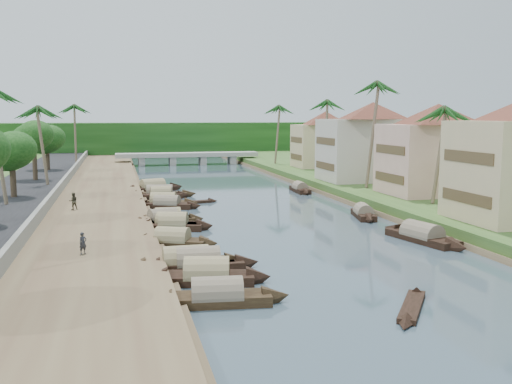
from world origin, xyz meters
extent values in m
plane|color=#394A55|center=(0.00, 0.00, 0.00)|extent=(220.00, 220.00, 0.00)
cube|color=brown|center=(-16.00, 20.00, 0.40)|extent=(10.00, 180.00, 0.80)
cube|color=#335221|center=(19.00, 20.00, 0.60)|extent=(16.00, 180.00, 1.20)
cube|color=black|center=(-24.50, 20.00, 0.70)|extent=(8.00, 180.00, 1.40)
cube|color=gray|center=(-20.20, 20.00, 1.35)|extent=(0.40, 180.00, 1.10)
cube|color=#0F330E|center=(0.00, 95.00, 4.00)|extent=(120.00, 4.00, 8.00)
cube|color=#0F330E|center=(0.00, 100.00, 4.00)|extent=(120.00, 4.00, 8.00)
cube|color=#0F330E|center=(0.00, 105.00, 4.00)|extent=(120.00, 4.00, 8.00)
cube|color=gray|center=(0.00, 72.00, 2.00)|extent=(28.00, 4.00, 0.80)
cube|color=gray|center=(-9.00, 72.00, 0.90)|extent=(1.20, 3.50, 1.80)
cube|color=gray|center=(-3.00, 72.00, 0.90)|extent=(1.20, 3.50, 1.80)
cube|color=gray|center=(3.00, 72.00, 0.90)|extent=(1.20, 3.50, 1.80)
cube|color=gray|center=(9.00, 72.00, 0.90)|extent=(1.20, 3.50, 1.80)
cube|color=#4F3D25|center=(12.95, -2.00, 3.20)|extent=(0.10, 6.40, 0.90)
cube|color=#4F3D25|center=(12.95, -2.00, 6.40)|extent=(0.10, 6.40, 0.90)
cube|color=beige|center=(20.00, 14.00, 4.95)|extent=(11.00, 8.00, 7.50)
pyramid|color=brown|center=(20.00, 14.00, 9.80)|extent=(14.11, 14.11, 2.20)
cube|color=#4F3D25|center=(14.45, 14.00, 3.08)|extent=(0.10, 6.40, 0.90)
cube|color=#4F3D25|center=(14.45, 14.00, 6.08)|extent=(0.10, 6.40, 0.90)
cube|color=beige|center=(19.00, 28.00, 5.20)|extent=(13.00, 8.00, 8.00)
pyramid|color=brown|center=(19.00, 28.00, 10.30)|extent=(15.59, 15.59, 2.20)
cube|color=#4F3D25|center=(12.45, 28.00, 3.20)|extent=(0.10, 6.40, 0.90)
cube|color=#4F3D25|center=(12.45, 28.00, 6.40)|extent=(0.10, 6.40, 0.90)
cube|color=tan|center=(20.00, 48.00, 4.70)|extent=(10.00, 7.00, 7.00)
pyramid|color=brown|center=(20.00, 48.00, 9.30)|extent=(12.62, 12.62, 2.20)
cube|color=#4F3D25|center=(14.95, 48.00, 2.95)|extent=(0.10, 5.60, 0.90)
cube|color=#4F3D25|center=(14.95, 48.00, 5.75)|extent=(0.10, 5.60, 0.90)
cube|color=black|center=(-8.91, -13.43, 0.20)|extent=(5.67, 2.34, 0.70)
cone|color=black|center=(-5.88, -13.79, 0.28)|extent=(1.75, 1.72, 1.72)
cone|color=black|center=(-11.95, -13.08, 0.28)|extent=(1.75, 1.72, 1.72)
cylinder|color=gray|center=(-8.91, -13.43, 0.58)|extent=(4.38, 2.26, 1.78)
cube|color=black|center=(-8.84, -9.55, 0.20)|extent=(5.72, 3.03, 0.70)
cone|color=black|center=(-5.88, -10.18, 0.28)|extent=(1.92, 2.04, 1.92)
cone|color=black|center=(-11.79, -8.92, 0.28)|extent=(1.92, 2.04, 1.92)
cylinder|color=#9A8E62|center=(-8.84, -9.55, 0.58)|extent=(4.48, 2.84, 2.02)
cube|color=black|center=(-9.66, -6.33, 0.20)|extent=(6.00, 1.92, 0.70)
cone|color=black|center=(-6.34, -6.30, 0.28)|extent=(1.73, 1.70, 1.87)
cone|color=black|center=(-12.99, -6.35, 0.28)|extent=(1.73, 1.70, 1.87)
cylinder|color=#9A8E62|center=(-9.66, -6.33, 0.58)|extent=(4.59, 1.98, 1.94)
cube|color=black|center=(-8.93, -6.62, 0.20)|extent=(5.77, 2.14, 0.70)
cone|color=black|center=(-5.79, -6.81, 0.28)|extent=(1.72, 1.72, 1.81)
cone|color=black|center=(-12.08, -6.44, 0.28)|extent=(1.72, 1.72, 1.81)
cylinder|color=gray|center=(-8.93, -6.62, 0.58)|extent=(4.44, 2.13, 1.88)
cube|color=black|center=(-9.84, 0.41, 0.20)|extent=(5.31, 3.61, 0.70)
cone|color=black|center=(-7.27, -0.72, 0.28)|extent=(1.96, 2.00, 1.70)
cone|color=black|center=(-12.41, 1.55, 0.28)|extent=(1.96, 2.00, 1.70)
cylinder|color=#9A8E62|center=(-9.84, 0.41, 0.58)|extent=(4.25, 3.19, 1.78)
cube|color=black|center=(-9.18, 6.56, 0.20)|extent=(5.21, 3.06, 0.70)
cone|color=black|center=(-6.55, 5.87, 0.28)|extent=(1.83, 2.01, 1.85)
cone|color=black|center=(-11.80, 7.25, 0.28)|extent=(1.83, 2.01, 1.85)
cylinder|color=#9A8E62|center=(-9.18, 6.56, 0.58)|extent=(4.11, 2.84, 1.96)
cube|color=black|center=(-9.88, 9.05, 0.20)|extent=(5.28, 3.19, 0.70)
cone|color=black|center=(-7.24, 9.87, 0.28)|extent=(1.87, 1.97, 1.76)
cone|color=black|center=(-12.51, 8.22, 0.28)|extent=(1.87, 1.97, 1.76)
cylinder|color=gray|center=(-9.88, 9.05, 0.58)|extent=(4.18, 2.91, 1.85)
cube|color=black|center=(-9.24, 7.24, 0.20)|extent=(5.55, 3.55, 0.70)
cone|color=black|center=(-6.50, 6.13, 0.28)|extent=(1.98, 1.97, 1.68)
cone|color=black|center=(-11.97, 8.35, 0.28)|extent=(1.98, 1.97, 1.68)
cylinder|color=#9A8E62|center=(-9.24, 7.24, 0.58)|extent=(4.41, 3.14, 1.74)
cube|color=black|center=(-9.39, 9.51, 0.20)|extent=(4.77, 1.86, 0.70)
cone|color=black|center=(-6.76, 9.46, 0.28)|extent=(1.42, 1.62, 1.74)
cone|color=black|center=(-12.03, 9.56, 0.28)|extent=(1.42, 1.62, 1.74)
cylinder|color=#9A8E62|center=(-9.39, 9.51, 0.58)|extent=(3.65, 1.91, 1.84)
cube|color=black|center=(-8.70, 18.25, 0.20)|extent=(5.61, 3.53, 0.70)
cone|color=black|center=(-5.93, 17.12, 0.28)|extent=(1.97, 1.92, 1.62)
cone|color=black|center=(-11.48, 19.39, 0.28)|extent=(1.97, 1.92, 1.62)
cylinder|color=gray|center=(-8.70, 18.25, 0.58)|extent=(4.45, 3.11, 1.67)
cube|color=black|center=(-8.99, 19.72, 0.20)|extent=(5.78, 2.93, 0.70)
cone|color=black|center=(-5.99, 19.08, 0.28)|extent=(1.90, 1.93, 1.81)
cone|color=black|center=(-11.99, 20.36, 0.28)|extent=(1.90, 1.93, 1.81)
cylinder|color=#9A8E62|center=(-8.99, 19.72, 0.58)|extent=(4.52, 2.73, 1.88)
cube|color=black|center=(-8.81, 25.64, 0.20)|extent=(4.96, 1.76, 0.70)
cone|color=black|center=(-6.07, 25.68, 0.28)|extent=(1.45, 1.54, 1.68)
cone|color=black|center=(-11.55, 25.60, 0.28)|extent=(1.45, 1.54, 1.68)
cylinder|color=#9A8E62|center=(-8.81, 25.64, 0.58)|extent=(3.79, 1.81, 1.76)
cube|color=black|center=(-8.83, 26.90, 0.20)|extent=(6.59, 2.51, 0.70)
cone|color=black|center=(-5.29, 26.50, 0.28)|extent=(1.99, 1.80, 1.82)
cone|color=black|center=(-12.38, 27.31, 0.28)|extent=(1.99, 1.80, 1.82)
cylinder|color=gray|center=(-8.83, 26.90, 0.58)|extent=(5.09, 2.40, 1.86)
cube|color=black|center=(-9.30, 32.63, 0.20)|extent=(6.48, 3.90, 0.70)
cone|color=black|center=(-6.06, 33.74, 0.28)|extent=(2.27, 2.28, 2.00)
cone|color=black|center=(-12.54, 31.52, 0.28)|extent=(2.27, 2.28, 2.00)
cylinder|color=#9A8E62|center=(-9.30, 32.63, 0.58)|extent=(5.13, 3.50, 2.09)
cube|color=black|center=(8.94, -2.55, 0.20)|extent=(3.27, 6.78, 0.70)
cone|color=black|center=(8.13, 0.98, 0.28)|extent=(2.04, 2.17, 1.88)
cone|color=black|center=(9.76, -6.09, 0.28)|extent=(2.04, 2.17, 1.88)
cylinder|color=gray|center=(8.94, -2.55, 0.58)|extent=(2.99, 5.29, 1.93)
cube|color=black|center=(8.91, 8.09, 0.20)|extent=(2.52, 5.05, 0.70)
cone|color=black|center=(9.48, 10.72, 0.28)|extent=(1.64, 1.65, 1.54)
cone|color=black|center=(8.34, 5.47, 0.28)|extent=(1.64, 1.65, 1.54)
cylinder|color=gray|center=(8.91, 8.09, 0.58)|extent=(2.34, 3.95, 1.60)
cube|color=black|center=(8.87, 27.29, 0.20)|extent=(1.71, 5.30, 0.70)
cone|color=black|center=(8.98, 30.20, 0.28)|extent=(1.41, 1.54, 1.52)
cone|color=black|center=(8.76, 24.38, 0.28)|extent=(1.41, 1.54, 1.52)
cylinder|color=gray|center=(8.87, 27.29, 0.58)|extent=(1.72, 4.07, 1.56)
cube|color=black|center=(0.42, -16.43, 0.10)|extent=(3.50, 4.45, 0.35)
cone|color=black|center=(1.99, -14.21, 0.10)|extent=(1.41, 1.49, 0.88)
cone|color=black|center=(-1.15, -18.65, 0.10)|extent=(1.41, 1.49, 0.88)
cube|color=black|center=(-10.01, -5.88, 0.10)|extent=(3.43, 2.05, 0.35)
cone|color=black|center=(-8.25, -5.12, 0.10)|extent=(1.08, 1.03, 0.76)
cone|color=black|center=(-11.78, -6.64, 0.10)|extent=(1.08, 1.03, 0.76)
cube|color=black|center=(-5.69, 20.89, 0.10)|extent=(4.45, 1.84, 0.35)
cone|color=black|center=(-3.29, 21.45, 0.10)|extent=(1.26, 1.10, 0.87)
cone|color=black|center=(-8.08, 20.34, 0.10)|extent=(1.26, 1.10, 0.87)
cylinder|color=#6E5E49|center=(16.00, 7.46, 5.79)|extent=(1.42, 0.36, 9.17)
sphere|color=#174617|center=(16.00, 7.46, 10.21)|extent=(3.20, 3.20, 3.20)
cylinder|color=#6E5E49|center=(15.00, 20.25, 7.38)|extent=(1.61, 0.36, 12.33)
sphere|color=#174617|center=(15.00, 20.25, 13.31)|extent=(3.20, 3.20, 3.20)
cylinder|color=#6E5E49|center=(16.00, 37.07, 6.53)|extent=(0.49, 0.36, 10.66)
sphere|color=#174617|center=(16.00, 37.07, 11.65)|extent=(3.20, 3.20, 3.20)
cylinder|color=#6E5E49|center=(-24.00, 15.31, 6.78)|extent=(1.36, 0.36, 10.75)
cylinder|color=#6E5E49|center=(-22.00, 30.77, 6.04)|extent=(1.22, 0.36, 9.26)
sphere|color=#174617|center=(-22.00, 30.77, 10.49)|extent=(3.20, 3.20, 3.20)
cylinder|color=#6E5E49|center=(14.00, 56.70, 6.32)|extent=(1.19, 0.36, 10.23)
sphere|color=#174617|center=(14.00, 56.70, 11.23)|extent=(3.20, 3.20, 3.20)
cylinder|color=#6E5E49|center=(-20.50, 61.55, 6.44)|extent=(0.42, 0.36, 10.08)
sphere|color=#174617|center=(-20.50, 61.55, 11.28)|extent=(3.20, 3.20, 3.20)
cylinder|color=#453827|center=(-24.00, 20.60, 2.96)|extent=(0.60, 0.60, 3.19)
ellipsoid|color=#0F330E|center=(-24.00, 20.60, 6.01)|extent=(4.40, 4.40, 3.62)
cylinder|color=#453827|center=(-24.00, 36.91, 3.28)|extent=(0.60, 0.60, 3.85)
ellipsoid|color=#0F330E|center=(-24.00, 36.91, 6.96)|extent=(4.49, 4.49, 3.69)
cylinder|color=#453827|center=(-24.00, 51.32, 2.96)|extent=(0.60, 0.60, 3.20)
ellipsoid|color=#0F330E|center=(-24.00, 51.32, 6.02)|extent=(4.88, 4.88, 4.01)
cylinder|color=#453827|center=(24.00, 29.84, 2.80)|extent=(0.60, 0.60, 3.27)
ellipsoid|color=#0F330E|center=(24.00, 29.84, 5.93)|extent=(4.69, 4.69, 3.85)
imported|color=#2A2B32|center=(-15.95, -3.92, 1.51)|extent=(0.62, 0.56, 1.42)
imported|color=#333024|center=(-17.79, 14.48, 1.62)|extent=(0.90, 0.76, 1.64)
camera|label=1|loc=(-13.68, -41.22, 9.55)|focal=40.00mm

